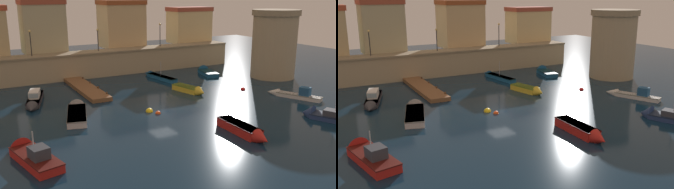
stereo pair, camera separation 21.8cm
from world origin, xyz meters
TOP-DOWN VIEW (x-y plane):
  - ground_plane at (0.00, 0.00)m, footprint 108.66×108.66m
  - quay_wall at (0.00, 19.68)m, footprint 44.14×3.43m
  - old_town_backdrop at (-1.13, 23.44)m, footprint 43.25×5.31m
  - fortress_tower at (21.52, 6.29)m, footprint 6.70×6.70m
  - pier_dock at (-4.47, 11.95)m, footprint 2.35×12.33m
  - quay_lamp_0 at (-9.28, 19.68)m, footprint 0.32×0.32m
  - quay_lamp_1 at (0.03, 19.68)m, footprint 0.32×0.32m
  - quay_lamp_2 at (10.26, 19.68)m, footprint 0.32×0.32m
  - moored_boat_0 at (-8.23, 2.88)m, footprint 3.70×7.53m
  - moored_boat_1 at (2.68, -9.72)m, footprint 1.54×6.14m
  - moored_boat_2 at (6.63, 13.73)m, footprint 2.06×7.27m
  - moored_boat_3 at (14.53, 13.07)m, footprint 2.92×5.59m
  - moored_boat_4 at (-11.25, 8.85)m, footprint 3.30×7.44m
  - moored_boat_5 at (6.41, 4.59)m, footprint 2.42×5.09m
  - moored_boat_6 at (15.53, -3.11)m, footprint 3.48×6.32m
  - moored_boat_7 at (-14.22, -5.81)m, footprint 3.23×6.95m
  - moored_boat_8 at (12.18, -10.00)m, footprint 3.50×5.20m
  - mooring_buoy_0 at (12.92, 2.57)m, footprint 0.62×0.62m
  - mooring_buoy_1 at (-1.49, 0.19)m, footprint 0.75×0.75m
  - mooring_buoy_2 at (-1.02, -0.82)m, footprint 0.55×0.55m

SIDE VIEW (x-z plane):
  - ground_plane at x=0.00m, z-range 0.00..0.00m
  - mooring_buoy_0 at x=12.92m, z-range -0.31..0.31m
  - mooring_buoy_1 at x=-1.49m, z-range -0.37..0.37m
  - mooring_buoy_2 at x=-1.02m, z-range -0.28..0.28m
  - pier_dock at x=-4.47m, z-range -0.11..0.59m
  - moored_boat_2 at x=6.63m, z-range -1.13..1.69m
  - moored_boat_3 at x=14.53m, z-range -0.54..1.13m
  - moored_boat_8 at x=12.18m, z-range -1.38..2.03m
  - moored_boat_0 at x=-8.23m, z-range -0.49..1.16m
  - moored_boat_5 at x=6.41m, z-range -0.28..1.02m
  - moored_boat_6 at x=15.53m, z-range -0.49..1.25m
  - moored_boat_1 at x=2.68m, z-range -0.21..1.08m
  - moored_boat_7 at x=-14.22m, z-range -1.03..1.91m
  - moored_boat_4 at x=-11.25m, z-range -0.40..1.30m
  - quay_wall at x=0.00m, z-range 0.01..3.66m
  - fortress_tower at x=21.52m, z-range 0.06..9.66m
  - quay_lamp_1 at x=0.03m, z-range 4.20..7.42m
  - quay_lamp_0 at x=-9.28m, z-range 4.22..7.68m
  - quay_lamp_2 at x=10.26m, z-range 4.23..7.86m
  - old_town_backdrop at x=-1.13m, z-range 3.15..10.72m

